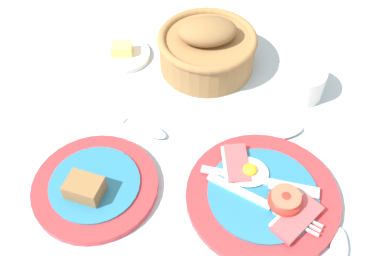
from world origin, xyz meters
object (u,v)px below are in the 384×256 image
bread_plate (94,186)px  teaspoon_by_saucer (136,124)px  sugar_cup (301,81)px  butter_dish (123,54)px  bread_basket (207,48)px  teaspoon_near_cup (298,129)px  breakfast_plate (264,195)px

bread_plate → teaspoon_by_saucer: bread_plate is taller
sugar_cup → butter_dish: (-0.35, 0.04, -0.02)m
bread_basket → teaspoon_near_cup: (0.19, -0.14, -0.04)m
bread_plate → teaspoon_near_cup: 0.36m
butter_dish → teaspoon_near_cup: (0.36, -0.13, -0.00)m
bread_plate → bread_basket: bread_basket is taller
bread_plate → teaspoon_by_saucer: bearing=78.1°
teaspoon_near_cup → sugar_cup: bearing=-117.0°
bread_basket → teaspoon_near_cup: bread_basket is taller
butter_dish → sugar_cup: bearing=-6.1°
bread_plate → teaspoon_near_cup: size_ratio=1.11×
bread_plate → sugar_cup: size_ratio=2.24×
breakfast_plate → teaspoon_near_cup: (0.05, 0.15, -0.01)m
sugar_cup → teaspoon_by_saucer: size_ratio=0.47×
butter_dish → teaspoon_near_cup: size_ratio=0.62×
teaspoon_by_saucer → sugar_cup: bearing=45.0°
breakfast_plate → sugar_cup: (0.05, 0.24, 0.02)m
breakfast_plate → bread_plate: bearing=-173.0°
bread_basket → butter_dish: size_ratio=1.74×
breakfast_plate → bread_plate: bread_plate is taller
bread_basket → breakfast_plate: bearing=-64.7°
breakfast_plate → teaspoon_near_cup: 0.16m
breakfast_plate → teaspoon_by_saucer: (-0.23, 0.11, -0.01)m
breakfast_plate → bread_plate: (-0.26, -0.03, -0.00)m
bread_plate → bread_basket: size_ratio=1.04×
butter_dish → bread_basket: bearing=1.7°
bread_basket → teaspoon_near_cup: bearing=-37.1°
butter_dish → teaspoon_by_saucer: bearing=-67.1°
breakfast_plate → sugar_cup: size_ratio=2.69×
bread_basket → teaspoon_by_saucer: bearing=-118.3°
breakfast_plate → teaspoon_by_saucer: breakfast_plate is taller
sugar_cup → bread_basket: 0.19m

